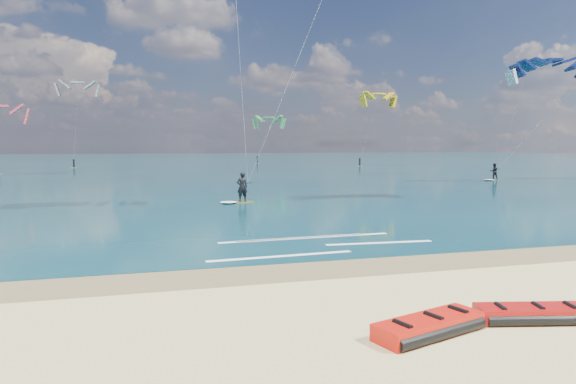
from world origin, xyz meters
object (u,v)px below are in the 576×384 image
object	(u,v)px
packed_kite_mid	(532,321)
kitesurfer_main	(265,45)
kitesurfer_far	(524,111)
packed_kite_left	(429,334)

from	to	relation	value
packed_kite_mid	kitesurfer_main	xyz separation A→B (m)	(-1.15, 21.50, 9.86)
kitesurfer_main	kitesurfer_far	bearing A→B (deg)	10.38
kitesurfer_main	packed_kite_left	bearing A→B (deg)	-108.45
packed_kite_mid	kitesurfer_main	bearing A→B (deg)	106.10
packed_kite_mid	kitesurfer_far	size ratio (longest dim) A/B	0.19
packed_kite_left	kitesurfer_far	xyz separation A→B (m)	(32.28, 35.85, 7.31)
packed_kite_left	kitesurfer_main	world-z (taller)	kitesurfer_main
kitesurfer_far	kitesurfer_main	bearing A→B (deg)	-171.72
kitesurfer_main	kitesurfer_far	xyz separation A→B (m)	(30.77, 14.24, -2.55)
packed_kite_left	packed_kite_mid	xyz separation A→B (m)	(2.66, 0.11, 0.00)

